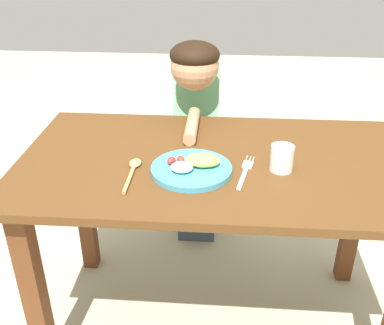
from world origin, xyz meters
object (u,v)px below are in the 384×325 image
drinking_cup (282,158)px  person (196,132)px  plate (192,167)px  fork (245,171)px  spoon (133,170)px

drinking_cup → person: person is taller
plate → fork: plate is taller
fork → person: 0.57m
plate → drinking_cup: bearing=7.3°
plate → person: size_ratio=0.25×
spoon → drinking_cup: drinking_cup is taller
plate → spoon: (-0.19, -0.01, -0.01)m
fork → spoon: spoon is taller
spoon → drinking_cup: bearing=-84.1°
plate → drinking_cup: size_ratio=3.06×
fork → plate: bearing=105.9°
fork → spoon: (-0.35, -0.02, 0.00)m
spoon → person: (0.16, 0.55, -0.12)m
plate → spoon: 0.19m
plate → drinking_cup: 0.28m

